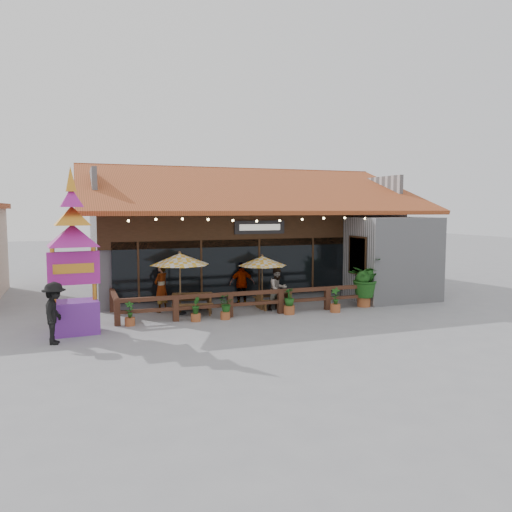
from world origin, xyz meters
name	(u,v)px	position (x,y,z in m)	size (l,w,h in m)	color
ground	(287,310)	(0.00, 0.00, 0.00)	(100.00, 100.00, 0.00)	gray
restaurant_building	(241,243)	(0.26, 6.61, 2.21)	(15.50, 14.73, 6.09)	#AAAAAF
patio_railing	(235,299)	(-2.25, -0.27, 0.61)	(10.00, 2.60, 0.92)	#49281A
umbrella_left	(180,259)	(-4.10, 0.67, 2.08)	(2.32, 2.32, 2.38)	brown
umbrella_right	(262,261)	(-0.68, 0.99, 1.86)	(2.41, 2.41, 2.13)	brown
picnic_table_left	(192,300)	(-3.64, 0.67, 0.50)	(1.76, 1.59, 0.74)	brown
picnic_table_right	(274,296)	(-0.32, 0.60, 0.46)	(1.41, 1.21, 0.68)	brown
thai_sign_tower	(73,240)	(-7.83, -1.13, 3.00)	(2.26, 2.26, 5.67)	#6D2896
tropical_plant	(364,279)	(3.21, -0.42, 1.14)	(1.88, 1.90, 1.99)	#984F29
diner_a	(161,288)	(-4.72, 1.30, 0.94)	(0.69, 0.45, 1.89)	#392112
diner_b	(278,289)	(-0.37, 0.09, 0.84)	(0.82, 0.64, 1.68)	#392112
diner_c	(242,284)	(-1.33, 1.64, 0.88)	(1.04, 0.43, 1.77)	#392112
pedestrian	(54,313)	(-8.39, -2.27, 0.92)	(1.19, 0.68, 1.83)	black
planter_a	(130,315)	(-6.10, -0.65, 0.36)	(0.35, 0.35, 0.85)	#984F29
planter_b	(196,310)	(-3.84, -0.76, 0.39)	(0.35, 0.37, 0.86)	#984F29
planter_c	(225,306)	(-2.77, -0.80, 0.48)	(0.68, 0.66, 0.85)	#984F29
planter_d	(289,302)	(-0.26, -0.78, 0.48)	(0.47, 0.47, 1.00)	#984F29
planter_e	(335,302)	(1.57, -1.03, 0.40)	(0.40, 0.41, 0.96)	#984F29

